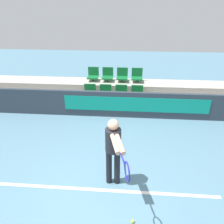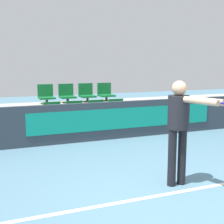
% 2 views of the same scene
% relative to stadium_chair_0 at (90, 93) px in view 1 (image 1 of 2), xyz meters
% --- Properties ---
extents(ground_plane, '(30.00, 30.00, 0.00)m').
position_rel_stadium_chair_0_xyz_m(ground_plane, '(0.88, -4.47, -0.62)').
color(ground_plane, slate).
extents(court_baseline, '(5.18, 0.08, 0.01)m').
position_rel_stadium_chair_0_xyz_m(court_baseline, '(0.88, -4.08, -0.61)').
color(court_baseline, white).
rests_on(court_baseline, ground).
extents(barrier_wall, '(12.56, 0.14, 0.94)m').
position_rel_stadium_chair_0_xyz_m(barrier_wall, '(0.91, -0.66, -0.14)').
color(barrier_wall, '#2D3842').
rests_on(barrier_wall, ground).
extents(bleacher_tier_front, '(12.16, 0.92, 0.39)m').
position_rel_stadium_chair_0_xyz_m(bleacher_tier_front, '(0.88, -0.12, -0.42)').
color(bleacher_tier_front, '#ADA89E').
rests_on(bleacher_tier_front, ground).
extents(bleacher_tier_middle, '(12.16, 0.92, 0.78)m').
position_rel_stadium_chair_0_xyz_m(bleacher_tier_middle, '(0.88, 0.80, -0.23)').
color(bleacher_tier_middle, '#ADA89E').
rests_on(bleacher_tier_middle, ground).
extents(stadium_chair_0, '(0.43, 0.42, 0.52)m').
position_rel_stadium_chair_0_xyz_m(stadium_chair_0, '(0.00, 0.00, 0.00)').
color(stadium_chair_0, '#333333').
rests_on(stadium_chair_0, bleacher_tier_front).
extents(stadium_chair_1, '(0.43, 0.42, 0.52)m').
position_rel_stadium_chair_0_xyz_m(stadium_chair_1, '(0.59, 0.00, 0.00)').
color(stadium_chair_1, '#333333').
rests_on(stadium_chair_1, bleacher_tier_front).
extents(stadium_chair_2, '(0.43, 0.42, 0.52)m').
position_rel_stadium_chair_0_xyz_m(stadium_chair_2, '(1.18, 0.00, 0.00)').
color(stadium_chair_2, '#333333').
rests_on(stadium_chair_2, bleacher_tier_front).
extents(stadium_chair_3, '(0.43, 0.42, 0.52)m').
position_rel_stadium_chair_0_xyz_m(stadium_chair_3, '(1.77, 0.00, 0.00)').
color(stadium_chair_3, '#333333').
rests_on(stadium_chair_3, bleacher_tier_front).
extents(stadium_chair_4, '(0.43, 0.42, 0.52)m').
position_rel_stadium_chair_0_xyz_m(stadium_chair_4, '(0.00, 0.92, 0.39)').
color(stadium_chair_4, '#333333').
rests_on(stadium_chair_4, bleacher_tier_middle).
extents(stadium_chair_5, '(0.43, 0.42, 0.52)m').
position_rel_stadium_chair_0_xyz_m(stadium_chair_5, '(0.59, 0.92, 0.39)').
color(stadium_chair_5, '#333333').
rests_on(stadium_chair_5, bleacher_tier_middle).
extents(stadium_chair_6, '(0.43, 0.42, 0.52)m').
position_rel_stadium_chair_0_xyz_m(stadium_chair_6, '(1.18, 0.92, 0.39)').
color(stadium_chair_6, '#333333').
rests_on(stadium_chair_6, bleacher_tier_middle).
extents(stadium_chair_7, '(0.43, 0.42, 0.52)m').
position_rel_stadium_chair_0_xyz_m(stadium_chair_7, '(1.77, 0.92, 0.39)').
color(stadium_chair_7, '#333333').
rests_on(stadium_chair_7, bleacher_tier_middle).
extents(tennis_player, '(0.52, 1.46, 1.63)m').
position_rel_stadium_chair_0_xyz_m(tennis_player, '(1.18, -3.88, 0.40)').
color(tennis_player, black).
rests_on(tennis_player, ground).
extents(tennis_ball, '(0.07, 0.07, 0.07)m').
position_rel_stadium_chair_0_xyz_m(tennis_ball, '(1.60, -4.81, -0.58)').
color(tennis_ball, '#CCDB33').
rests_on(tennis_ball, ground).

